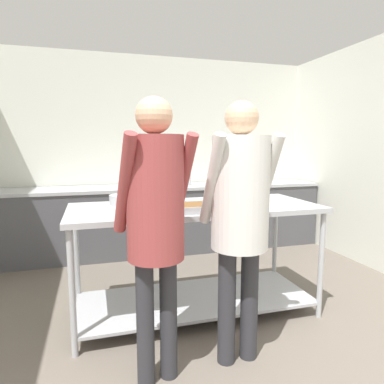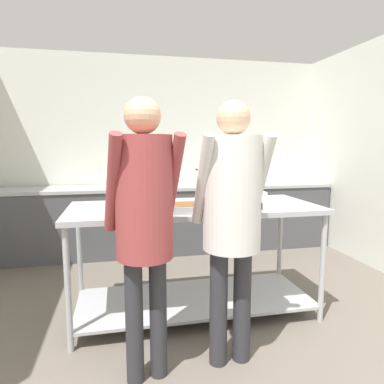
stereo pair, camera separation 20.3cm
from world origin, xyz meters
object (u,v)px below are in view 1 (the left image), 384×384
Objects in this scene: serving_tray_roast at (188,208)px; guest_serving_left at (240,206)px; serving_tray_vegetables at (234,204)px; water_bottle at (188,178)px; guest_serving_right at (155,211)px; sauce_pan at (125,199)px; plate_stack at (251,195)px.

serving_tray_roast is 0.22× the size of guest_serving_left.
serving_tray_roast is 0.53m from guest_serving_left.
guest_serving_left is (-0.20, -0.56, 0.09)m from serving_tray_vegetables.
serving_tray_roast and serving_tray_vegetables have the same top height.
guest_serving_right is at bearing -109.55° from water_bottle.
sauce_pan is 1.82× the size of water_bottle.
serving_tray_roast is at bearing 57.31° from guest_serving_right.
plate_stack is (1.18, 0.00, -0.01)m from sauce_pan.
serving_tray_roast is at bearing -169.32° from serving_tray_vegetables.
plate_stack is at bearing 60.16° from guest_serving_left.
guest_serving_left is at bearing -56.41° from sauce_pan.
serving_tray_roast is 1.66× the size of water_bottle.
serving_tray_vegetables is 1.69× the size of water_bottle.
water_bottle is at bearing 85.96° from serving_tray_vegetables.
serving_tray_roast is 0.98× the size of serving_tray_vegetables.
plate_stack is at bearing 48.70° from serving_tray_vegetables.
guest_serving_left is (-0.55, -0.96, 0.09)m from plate_stack.
guest_serving_right is at bearing -174.62° from guest_serving_left.
guest_serving_left is 2.47m from water_bottle.
guest_serving_right reaches higher than serving_tray_roast.
serving_tray_roast is 0.64m from guest_serving_right.
guest_serving_right is at bearing -85.43° from sauce_pan.
guest_serving_right is (0.08, -1.01, 0.08)m from sauce_pan.
serving_tray_roast is at bearing -48.20° from sauce_pan.
guest_serving_left reaches higher than serving_tray_roast.
guest_serving_right reaches higher than sauce_pan.
water_bottle reaches higher than plate_stack.
water_bottle is at bearing 70.45° from guest_serving_right.
guest_serving_left is at bearing -119.84° from plate_stack.
serving_tray_vegetables is at bearing -131.30° from plate_stack.
serving_tray_vegetables is at bearing 70.36° from guest_serving_left.
plate_stack is 1.11× the size of water_bottle.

